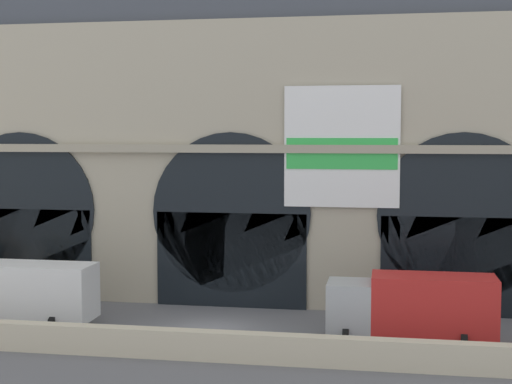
# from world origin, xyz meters

# --- Properties ---
(ground_plane) EXTENTS (200.00, 200.00, 0.00)m
(ground_plane) POSITION_xyz_m (0.00, 0.00, 0.00)
(ground_plane) COLOR slate
(quay_parapet_wall) EXTENTS (90.00, 0.70, 1.23)m
(quay_parapet_wall) POSITION_xyz_m (0.00, -4.67, 0.62)
(quay_parapet_wall) COLOR beige
(quay_parapet_wall) RESTS_ON ground
(station_building) EXTENTS (51.19, 5.47, 19.44)m
(station_building) POSITION_xyz_m (0.03, 7.54, 9.46)
(station_building) COLOR #B2A891
(station_building) RESTS_ON ground
(box_truck_midwest) EXTENTS (7.50, 2.91, 3.12)m
(box_truck_midwest) POSITION_xyz_m (-9.34, -0.82, 1.70)
(box_truck_midwest) COLOR gold
(box_truck_midwest) RESTS_ON ground
(box_truck_mideast) EXTENTS (7.50, 2.91, 3.12)m
(box_truck_mideast) POSITION_xyz_m (9.56, -0.60, 1.70)
(box_truck_mideast) COLOR #ADB2B7
(box_truck_mideast) RESTS_ON ground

